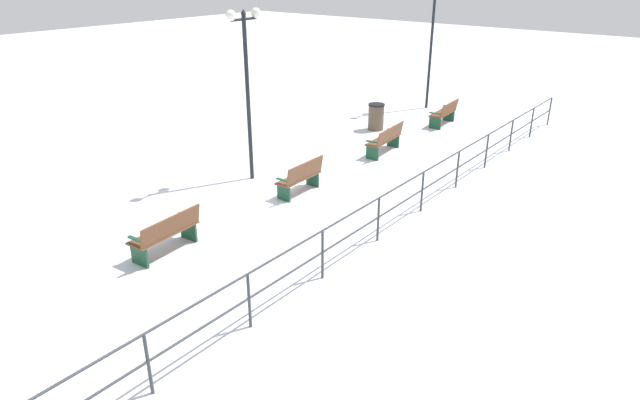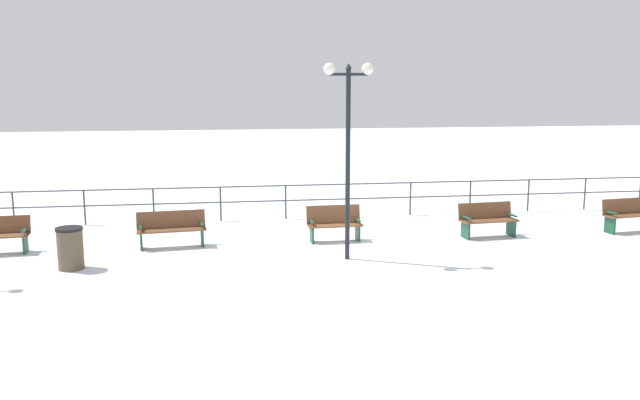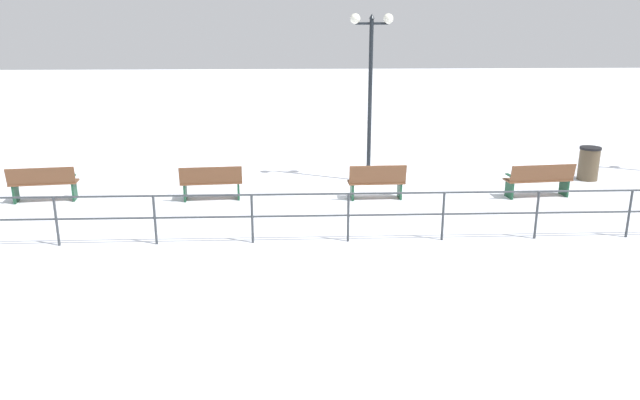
% 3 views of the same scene
% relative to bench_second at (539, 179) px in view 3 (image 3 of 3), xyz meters
% --- Properties ---
extents(ground_plane, '(80.00, 80.00, 0.00)m').
position_rel_bench_second_xyz_m(ground_plane, '(0.17, 4.05, -0.46)').
color(ground_plane, white).
rests_on(ground_plane, ground).
extents(bench_second, '(0.67, 1.70, 0.87)m').
position_rel_bench_second_xyz_m(bench_second, '(0.00, 0.00, 0.00)').
color(bench_second, brown).
rests_on(bench_second, ground).
extents(bench_third, '(0.54, 1.40, 0.90)m').
position_rel_bench_second_xyz_m(bench_third, '(-0.01, 4.05, -0.01)').
color(bench_third, brown).
rests_on(bench_third, ground).
extents(bench_fourth, '(0.68, 1.54, 0.88)m').
position_rel_bench_second_xyz_m(bench_fourth, '(0.13, 8.09, -0.01)').
color(bench_fourth, brown).
rests_on(bench_fourth, ground).
extents(bench_fifth, '(0.69, 1.61, 0.89)m').
position_rel_bench_second_xyz_m(bench_fifth, '(0.14, 12.13, 0.01)').
color(bench_fifth, brown).
rests_on(bench_fifth, ground).
extents(lamppost_middle, '(0.26, 1.11, 4.41)m').
position_rel_bench_second_xyz_m(lamppost_middle, '(1.75, 4.04, 2.66)').
color(lamppost_middle, black).
rests_on(lamppost_middle, ground).
extents(waterfront_railing, '(0.05, 20.96, 1.01)m').
position_rel_bench_second_xyz_m(waterfront_railing, '(-2.93, 4.05, 0.22)').
color(waterfront_railing, '#383D42').
rests_on(waterfront_railing, ground).
extents(trash_bin, '(0.57, 0.57, 0.92)m').
position_rel_bench_second_xyz_m(trash_bin, '(1.66, -2.03, -0.00)').
color(trash_bin, brown).
rests_on(trash_bin, ground).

